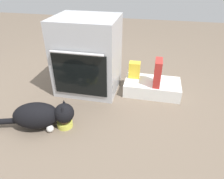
% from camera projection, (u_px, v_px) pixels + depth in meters
% --- Properties ---
extents(ground, '(8.00, 8.00, 0.00)m').
position_uv_depth(ground, '(85.00, 105.00, 2.08)').
color(ground, '#6B5B4C').
extents(oven, '(0.65, 0.60, 0.80)m').
position_uv_depth(oven, '(88.00, 55.00, 2.18)').
color(oven, '#B7BABF').
rests_on(oven, ground).
extents(pantry_cabinet, '(0.60, 0.34, 0.14)m').
position_uv_depth(pantry_cabinet, '(152.00, 87.00, 2.25)').
color(pantry_cabinet, white).
rests_on(pantry_cabinet, ground).
extents(food_bowl, '(0.14, 0.14, 0.08)m').
position_uv_depth(food_bowl, '(65.00, 123.00, 1.79)').
color(food_bowl, '#D1D14C').
rests_on(food_bowl, ground).
extents(cat, '(0.80, 0.32, 0.25)m').
position_uv_depth(cat, '(41.00, 115.00, 1.74)').
color(cat, black).
rests_on(cat, ground).
extents(cereal_box, '(0.07, 0.18, 0.28)m').
position_uv_depth(cereal_box, '(158.00, 73.00, 2.08)').
color(cereal_box, '#B72D28').
rests_on(cereal_box, pantry_cabinet).
extents(snack_bag, '(0.12, 0.09, 0.18)m').
position_uv_depth(snack_bag, '(134.00, 70.00, 2.25)').
color(snack_bag, yellow).
rests_on(snack_bag, pantry_cabinet).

